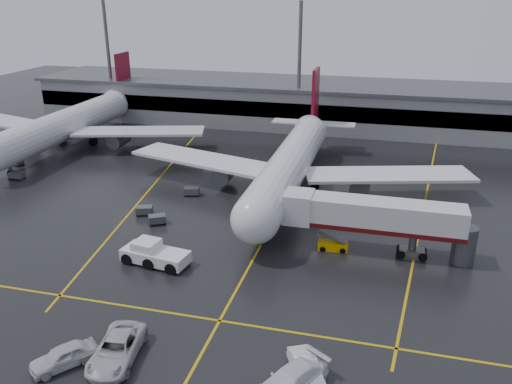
# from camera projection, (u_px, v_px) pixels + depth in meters

# --- Properties ---
(ground) EXTENTS (220.00, 220.00, 0.00)m
(ground) POSITION_uv_depth(u_px,v_px,m) (276.00, 218.00, 64.33)
(ground) COLOR black
(ground) RESTS_ON ground
(apron_line_centre) EXTENTS (0.25, 90.00, 0.02)m
(apron_line_centre) POSITION_uv_depth(u_px,v_px,m) (276.00, 218.00, 64.33)
(apron_line_centre) COLOR gold
(apron_line_centre) RESTS_ON ground
(apron_line_stop) EXTENTS (60.00, 0.25, 0.02)m
(apron_line_stop) POSITION_uv_depth(u_px,v_px,m) (220.00, 321.00, 44.52)
(apron_line_stop) COLOR gold
(apron_line_stop) RESTS_ON ground
(apron_line_left) EXTENTS (9.99, 69.35, 0.02)m
(apron_line_left) POSITION_uv_depth(u_px,v_px,m) (160.00, 177.00, 78.03)
(apron_line_left) COLOR gold
(apron_line_left) RESTS_ON ground
(apron_line_right) EXTENTS (7.57, 69.64, 0.02)m
(apron_line_right) POSITION_uv_depth(u_px,v_px,m) (425.00, 202.00, 69.11)
(apron_line_right) COLOR gold
(apron_line_right) RESTS_ON ground
(terminal) EXTENTS (122.00, 19.00, 8.60)m
(terminal) POSITION_uv_depth(u_px,v_px,m) (328.00, 104.00, 105.91)
(terminal) COLOR gray
(terminal) RESTS_ON ground
(light_mast_left) EXTENTS (3.00, 1.20, 25.45)m
(light_mast_left) POSITION_uv_depth(u_px,v_px,m) (108.00, 50.00, 107.41)
(light_mast_left) COLOR #595B60
(light_mast_left) RESTS_ON ground
(light_mast_mid) EXTENTS (3.00, 1.20, 25.45)m
(light_mast_mid) POSITION_uv_depth(u_px,v_px,m) (300.00, 56.00, 98.02)
(light_mast_mid) COLOR #595B60
(light_mast_mid) RESTS_ON ground
(main_airliner) EXTENTS (48.80, 45.60, 14.10)m
(main_airliner) POSITION_uv_depth(u_px,v_px,m) (292.00, 162.00, 71.52)
(main_airliner) COLOR silver
(main_airliner) RESTS_ON ground
(second_airliner) EXTENTS (48.80, 45.60, 14.10)m
(second_airliner) POSITION_uv_depth(u_px,v_px,m) (71.00, 122.00, 92.19)
(second_airliner) COLOR silver
(second_airliner) RESTS_ON ground
(jet_bridge) EXTENTS (19.90, 3.40, 6.05)m
(jet_bridge) POSITION_uv_depth(u_px,v_px,m) (374.00, 218.00, 54.71)
(jet_bridge) COLOR silver
(jet_bridge) RESTS_ON ground
(pushback_tractor) EXTENTS (7.29, 3.85, 2.49)m
(pushback_tractor) POSITION_uv_depth(u_px,v_px,m) (154.00, 254.00, 53.49)
(pushback_tractor) COLOR white
(pushback_tractor) RESTS_ON ground
(belt_loader) EXTENTS (3.27, 1.70, 2.01)m
(belt_loader) POSITION_uv_depth(u_px,v_px,m) (333.00, 245.00, 56.42)
(belt_loader) COLOR #E9AB00
(belt_loader) RESTS_ON ground
(service_van_a) EXTENTS (3.94, 6.99, 1.84)m
(service_van_a) POSITION_uv_depth(u_px,v_px,m) (117.00, 349.00, 39.59)
(service_van_a) COLOR silver
(service_van_a) RESTS_ON ground
(service_van_b) EXTENTS (5.52, 6.67, 1.82)m
(service_van_b) POSITION_uv_depth(u_px,v_px,m) (291.00, 381.00, 36.40)
(service_van_b) COLOR white
(service_van_b) RESTS_ON ground
(service_van_c) EXTENTS (3.65, 5.02, 1.58)m
(service_van_c) POSITION_uv_depth(u_px,v_px,m) (306.00, 369.00, 37.73)
(service_van_c) COLOR white
(service_van_c) RESTS_ON ground
(service_van_d) EXTENTS (4.63, 5.05, 1.67)m
(service_van_d) POSITION_uv_depth(u_px,v_px,m) (64.00, 356.00, 38.99)
(service_van_d) COLOR silver
(service_van_d) RESTS_ON ground
(baggage_cart_a) EXTENTS (2.38, 2.13, 1.12)m
(baggage_cart_a) POSITION_uv_depth(u_px,v_px,m) (157.00, 219.00, 62.54)
(baggage_cart_a) COLOR #595B60
(baggage_cart_a) RESTS_ON ground
(baggage_cart_b) EXTENTS (2.31, 1.86, 1.12)m
(baggage_cart_b) POSITION_uv_depth(u_px,v_px,m) (144.00, 210.00, 65.05)
(baggage_cart_b) COLOR #595B60
(baggage_cart_b) RESTS_ON ground
(baggage_cart_c) EXTENTS (2.26, 1.76, 1.12)m
(baggage_cart_c) POSITION_uv_depth(u_px,v_px,m) (192.00, 191.00, 71.14)
(baggage_cart_c) COLOR #595B60
(baggage_cart_c) RESTS_ON ground
(baggage_cart_d) EXTENTS (2.29, 1.82, 1.12)m
(baggage_cart_d) POSITION_uv_depth(u_px,v_px,m) (17.00, 161.00, 83.28)
(baggage_cart_d) COLOR #595B60
(baggage_cart_d) RESTS_ON ground
(baggage_cart_e) EXTENTS (2.01, 1.32, 1.12)m
(baggage_cart_e) POSITION_uv_depth(u_px,v_px,m) (17.00, 175.00, 77.19)
(baggage_cart_e) COLOR #595B60
(baggage_cart_e) RESTS_ON ground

